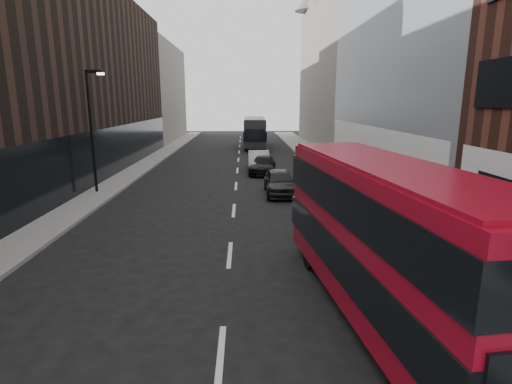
{
  "coord_description": "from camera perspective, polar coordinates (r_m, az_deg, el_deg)",
  "views": [
    {
      "loc": [
        0.54,
        -5.58,
        5.42
      ],
      "look_at": [
        0.93,
        7.21,
        2.5
      ],
      "focal_mm": 28.0,
      "sensor_mm": 36.0,
      "label": 1
    }
  ],
  "objects": [
    {
      "name": "sidewalk_left",
      "position": [
        32.2,
        -17.1,
        2.71
      ],
      "size": [
        2.0,
        80.0,
        0.15
      ],
      "primitive_type": "cube",
      "color": "slate",
      "rests_on": "ground"
    },
    {
      "name": "red_bus",
      "position": [
        10.45,
        17.76,
        -5.63
      ],
      "size": [
        3.4,
        10.05,
        4.0
      ],
      "rotation": [
        0.0,
        0.0,
        0.11
      ],
      "color": "maroon",
      "rests_on": "ground"
    },
    {
      "name": "grey_bus",
      "position": [
        48.55,
        -0.2,
        8.63
      ],
      "size": [
        2.73,
        10.81,
        3.47
      ],
      "rotation": [
        0.0,
        0.0,
        -0.02
      ],
      "color": "black",
      "rests_on": "ground"
    },
    {
      "name": "building_modern_block",
      "position": [
        29.09,
        21.86,
        20.83
      ],
      "size": [
        5.03,
        22.0,
        20.0
      ],
      "color": "#A9ADB4",
      "rests_on": "ground"
    },
    {
      "name": "street_lamp",
      "position": [
        25.19,
        -22.37,
        9.07
      ],
      "size": [
        1.06,
        0.22,
        7.0
      ],
      "color": "black",
      "rests_on": "sidewalk_left"
    },
    {
      "name": "sidewalk_right",
      "position": [
        31.82,
        10.95,
        2.93
      ],
      "size": [
        3.0,
        80.0,
        0.15
      ],
      "primitive_type": "cube",
      "color": "slate",
      "rests_on": "ground"
    },
    {
      "name": "building_left_far",
      "position": [
        58.84,
        -13.92,
        13.52
      ],
      "size": [
        5.0,
        20.0,
        13.0
      ],
      "primitive_type": "cube",
      "color": "slate",
      "rests_on": "ground"
    },
    {
      "name": "car_b",
      "position": [
        31.94,
        0.39,
        4.48
      ],
      "size": [
        1.66,
        4.73,
        1.56
      ],
      "primitive_type": "imported",
      "rotation": [
        0.0,
        0.0,
        -0.0
      ],
      "color": "gray",
      "rests_on": "ground"
    },
    {
      "name": "car_a",
      "position": [
        23.74,
        3.43,
        1.47
      ],
      "size": [
        1.77,
        4.4,
        1.5
      ],
      "primitive_type": "imported",
      "rotation": [
        0.0,
        0.0,
        0.0
      ],
      "color": "black",
      "rests_on": "ground"
    },
    {
      "name": "car_c",
      "position": [
        30.67,
        0.98,
        3.89
      ],
      "size": [
        2.41,
        4.69,
        1.3
      ],
      "primitive_type": "imported",
      "rotation": [
        0.0,
        0.0,
        -0.13
      ],
      "color": "black",
      "rests_on": "ground"
    },
    {
      "name": "building_victorian",
      "position": [
        50.93,
        11.08,
        17.38
      ],
      "size": [
        6.5,
        24.0,
        21.0
      ],
      "color": "slate",
      "rests_on": "ground"
    },
    {
      "name": "building_left_mid",
      "position": [
        37.6,
        -21.09,
        14.42
      ],
      "size": [
        5.0,
        24.0,
        14.0
      ],
      "primitive_type": "cube",
      "color": "black",
      "rests_on": "ground"
    }
  ]
}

